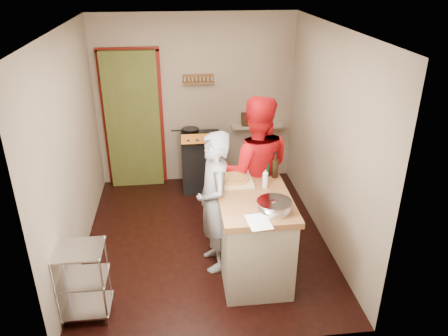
{
  "coord_description": "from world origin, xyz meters",
  "views": [
    {
      "loc": [
        -0.3,
        -4.69,
        3.21
      ],
      "look_at": [
        0.24,
        0.0,
        0.99
      ],
      "focal_mm": 35.0,
      "sensor_mm": 36.0,
      "label": 1
    }
  ],
  "objects": [
    {
      "name": "floor",
      "position": [
        0.0,
        0.0,
        0.0
      ],
      "size": [
        3.5,
        3.5,
        0.0
      ],
      "primitive_type": "plane",
      "color": "black",
      "rests_on": "ground"
    },
    {
      "name": "back_wall",
      "position": [
        -0.64,
        1.78,
        1.13
      ],
      "size": [
        3.0,
        0.44,
        2.6
      ],
      "color": "tan",
      "rests_on": "ground"
    },
    {
      "name": "left_wall",
      "position": [
        -1.5,
        0.0,
        1.3
      ],
      "size": [
        0.04,
        3.5,
        2.6
      ],
      "primitive_type": "cube",
      "color": "tan",
      "rests_on": "ground"
    },
    {
      "name": "right_wall",
      "position": [
        1.5,
        0.0,
        1.3
      ],
      "size": [
        0.04,
        3.5,
        2.6
      ],
      "primitive_type": "cube",
      "color": "tan",
      "rests_on": "ground"
    },
    {
      "name": "ceiling",
      "position": [
        0.0,
        0.0,
        2.61
      ],
      "size": [
        3.0,
        3.5,
        0.02
      ],
      "primitive_type": "cube",
      "color": "white",
      "rests_on": "back_wall"
    },
    {
      "name": "stove",
      "position": [
        0.05,
        1.42,
        0.45
      ],
      "size": [
        0.6,
        0.63,
        1.0
      ],
      "color": "black",
      "rests_on": "ground"
    },
    {
      "name": "wire_shelving",
      "position": [
        -1.28,
        -1.2,
        0.44
      ],
      "size": [
        0.48,
        0.4,
        0.8
      ],
      "color": "silver",
      "rests_on": "ground"
    },
    {
      "name": "island",
      "position": [
        0.48,
        -0.65,
        0.51
      ],
      "size": [
        0.77,
        1.39,
        1.29
      ],
      "color": "beige",
      "rests_on": "ground"
    },
    {
      "name": "person_stripe",
      "position": [
        0.07,
        -0.53,
        0.82
      ],
      "size": [
        0.47,
        0.65,
        1.64
      ],
      "primitive_type": "imported",
      "rotation": [
        0.0,
        0.0,
        -1.43
      ],
      "color": "#ABACB0",
      "rests_on": "ground"
    },
    {
      "name": "person_red",
      "position": [
        0.61,
        -0.03,
        0.94
      ],
      "size": [
        0.98,
        0.8,
        1.87
      ],
      "primitive_type": "imported",
      "rotation": [
        0.0,
        0.0,
        3.04
      ],
      "color": "#B80C10",
      "rests_on": "ground"
    }
  ]
}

